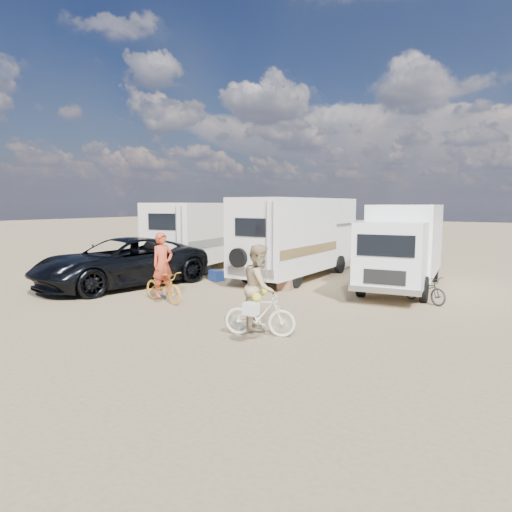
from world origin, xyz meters
The scene contains 12 objects.
ground centered at (0.00, 0.00, 0.00)m, with size 140.00×140.00×0.00m, color #977F5A.
rv_main centered at (-0.21, 6.83, 1.53)m, with size 2.13×6.57×3.06m, color white, non-canonical shape.
rv_left centered at (-4.95, 7.40, 1.45)m, with size 2.23×7.02×2.89m, color beige, non-canonical shape.
box_truck centered at (3.80, 6.68, 1.41)m, with size 2.04×6.48×2.82m, color white, non-canonical shape.
dark_suv centered at (-4.59, 2.00, 0.84)m, with size 2.78×6.03×1.68m, color black.
bike_man centered at (-1.59, 0.89, 0.45)m, with size 0.60×1.73×0.91m, color orange.
bike_woman centered at (2.55, -0.53, 0.47)m, with size 0.44×1.57×0.94m, color silver.
rider_man centered at (-1.59, 0.89, 0.93)m, with size 0.67×0.44×1.85m, color #C24325.
rider_woman centered at (2.55, -0.53, 0.91)m, with size 0.88×0.69×1.81m, color tan.
bike_parked centered at (4.91, 4.77, 0.40)m, with size 0.53×1.52×0.80m, color #252725.
cooler centered at (-2.44, 4.59, 0.20)m, with size 0.51×0.37×0.40m, color navy.
crate centered at (0.59, 4.36, 0.18)m, with size 0.45×0.45×0.36m, color brown.
Camera 1 is at (7.40, -8.54, 2.84)m, focal length 31.21 mm.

